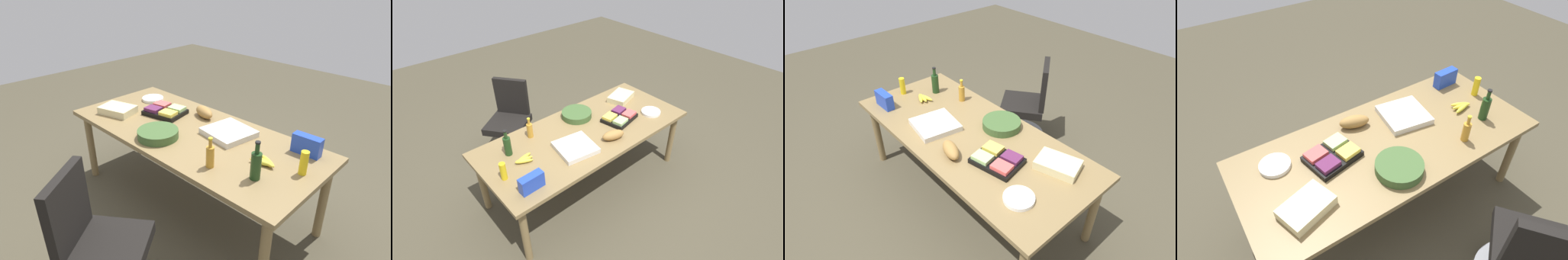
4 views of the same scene
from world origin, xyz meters
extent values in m
plane|color=#484231|center=(0.00, 0.00, 0.00)|extent=(10.00, 10.00, 0.00)
cube|color=olive|center=(0.00, 0.00, 0.73)|extent=(2.30, 1.00, 0.04)
cylinder|color=olive|center=(-1.06, -0.41, 0.35)|extent=(0.07, 0.07, 0.71)
cylinder|color=olive|center=(1.06, -0.41, 0.35)|extent=(0.07, 0.07, 0.71)
cylinder|color=olive|center=(-1.06, 0.41, 0.35)|extent=(0.07, 0.07, 0.71)
cylinder|color=olive|center=(1.06, 0.41, 0.35)|extent=(0.07, 0.07, 0.71)
cylinder|color=gray|center=(-0.36, 1.09, 0.03)|extent=(0.56, 0.56, 0.05)
cylinder|color=gray|center=(-0.36, 1.09, 0.24)|extent=(0.06, 0.06, 0.39)
cube|color=black|center=(-0.36, 1.09, 0.44)|extent=(0.67, 0.67, 0.09)
cube|color=black|center=(-0.19, 1.23, 0.73)|extent=(0.31, 0.38, 0.49)
cube|color=black|center=(0.44, -0.08, 0.77)|extent=(0.41, 0.35, 0.04)
cube|color=#A9D282|center=(0.37, -0.17, 0.80)|extent=(0.16, 0.14, 0.03)
cube|color=#E75552|center=(0.54, -0.13, 0.80)|extent=(0.16, 0.14, 0.03)
cube|color=#F9DA4E|center=(0.34, -0.03, 0.80)|extent=(0.16, 0.14, 0.03)
cube|color=#5B244C|center=(0.51, 0.00, 0.80)|extent=(0.16, 0.14, 0.03)
ellipsoid|color=gold|center=(-0.76, -0.01, 0.77)|extent=(0.17, 0.11, 0.04)
ellipsoid|color=gold|center=(-0.75, 0.01, 0.77)|extent=(0.17, 0.07, 0.04)
ellipsoid|color=gold|center=(-0.74, 0.04, 0.77)|extent=(0.17, 0.07, 0.04)
cube|color=silver|center=(-0.27, -0.17, 0.77)|extent=(0.41, 0.41, 0.05)
cylinder|color=#C0872A|center=(-0.49, 0.30, 0.82)|extent=(0.08, 0.08, 0.16)
cylinder|color=#C0872A|center=(-0.49, 0.30, 0.93)|extent=(0.03, 0.03, 0.06)
cylinder|color=gold|center=(-0.49, 0.30, 0.97)|extent=(0.04, 0.04, 0.01)
cube|color=blue|center=(-0.89, -0.34, 0.82)|extent=(0.22, 0.09, 0.15)
cube|color=beige|center=(0.78, 0.22, 0.78)|extent=(0.37, 0.30, 0.07)
ellipsoid|color=olive|center=(0.13, -0.29, 0.80)|extent=(0.26, 0.18, 0.10)
cylinder|color=yellow|center=(-1.00, -0.07, 0.83)|extent=(0.06, 0.06, 0.17)
cylinder|color=#3C5B2D|center=(0.11, 0.28, 0.78)|extent=(0.39, 0.39, 0.07)
cylinder|color=white|center=(0.81, -0.23, 0.76)|extent=(0.27, 0.27, 0.03)
cylinder|color=#1C3B18|center=(-0.80, 0.20, 0.84)|extent=(0.09, 0.09, 0.19)
cylinder|color=#1C3B18|center=(-0.80, 0.20, 0.98)|extent=(0.04, 0.04, 0.08)
cylinder|color=black|center=(-0.80, 0.20, 1.02)|extent=(0.05, 0.05, 0.01)
camera|label=1|loc=(-1.82, 1.80, 2.03)|focal=30.65mm
camera|label=2|loc=(-1.77, -2.05, 2.69)|focal=28.60mm
camera|label=3|loc=(1.81, -1.44, 2.43)|focal=30.20mm
camera|label=4|loc=(1.09, 1.41, 2.44)|focal=29.61mm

